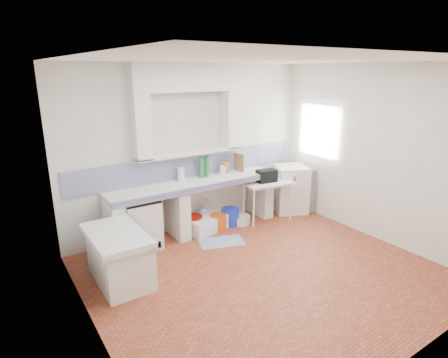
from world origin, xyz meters
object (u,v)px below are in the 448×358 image
stove (141,224)px  fridge (290,189)px  side_table (267,201)px  sink (209,222)px

stove → fridge: (3.02, -0.14, 0.07)m
stove → fridge: size_ratio=0.84×
stove → side_table: stove is taller
side_table → fridge: 0.68m
side_table → stove: bearing=-176.6°
fridge → sink: bearing=-161.4°
side_table → sink: bearing=175.0°
stove → side_table: bearing=-4.4°
sink → fridge: 1.80m
stove → side_table: (2.35, -0.25, -0.01)m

